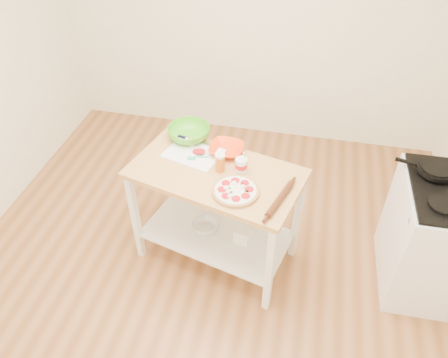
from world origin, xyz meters
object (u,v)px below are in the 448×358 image
beer_pint (220,162)px  pizza (235,191)px  green_bowl (189,133)px  shelf_glass_bowl (205,226)px  orange_bowl (226,149)px  shelf_bin (243,234)px  spatula (197,157)px  knife (189,139)px  rolling_pin (280,199)px  cutting_board (194,153)px  skillet (435,169)px  yogurt_tub (241,165)px  prep_island (216,197)px  gas_stove (438,238)px

beer_pint → pizza: bearing=-53.6°
green_bowl → shelf_glass_bowl: (0.20, -0.33, -0.66)m
orange_bowl → shelf_bin: (0.19, -0.26, -0.61)m
spatula → knife: bearing=110.3°
pizza → beer_pint: (-0.15, 0.21, 0.06)m
shelf_glass_bowl → pizza: bearing=-37.0°
shelf_glass_bowl → rolling_pin: bearing=-21.7°
cutting_board → shelf_bin: 0.75m
skillet → knife: 1.77m
yogurt_tub → green_bowl: bearing=147.1°
cutting_board → shelf_glass_bowl: size_ratio=2.21×
prep_island → shelf_bin: 0.40m
green_bowl → beer_pint: size_ratio=2.28×
skillet → yogurt_tub: yogurt_tub is taller
gas_stove → orange_bowl: 1.67m
knife → orange_bowl: (0.31, -0.09, 0.01)m
spatula → skillet: bearing=-3.1°
skillet → knife: (-1.77, 0.06, -0.06)m
pizza → yogurt_tub: 0.24m
orange_bowl → skillet: bearing=1.1°
yogurt_tub → shelf_bin: 0.64m
cutting_board → green_bowl: bearing=131.0°
knife → yogurt_tub: size_ratio=1.45×
shelf_glass_bowl → beer_pint: bearing=-1.1°
cutting_board → shelf_bin: size_ratio=3.78×
prep_island → orange_bowl: size_ratio=5.30×
skillet → yogurt_tub: 1.33m
prep_island → yogurt_tub: size_ratio=7.22×
pizza → yogurt_tub: bearing=91.3°
rolling_pin → shelf_bin: 0.68m
orange_bowl → green_bowl: (-0.32, 0.12, 0.02)m
cutting_board → green_bowl: size_ratio=1.44×
shelf_glass_bowl → shelf_bin: 0.32m
cutting_board → rolling_pin: bearing=-12.7°
spatula → yogurt_tub: bearing=-18.4°
orange_bowl → yogurt_tub: 0.24m
yogurt_tub → rolling_pin: 0.40m
gas_stove → cutting_board: (-1.84, 0.06, 0.43)m
prep_island → skillet: size_ratio=3.39×
skillet → pizza: 1.38m
pizza → orange_bowl: bearing=110.0°
prep_island → rolling_pin: rolling_pin is taller
pizza → rolling_pin: bearing=-4.0°
green_bowl → cutting_board: bearing=-64.9°
gas_stove → spatula: size_ratio=7.49×
green_bowl → spatula: bearing=-62.5°
shelf_bin → gas_stove: bearing=5.5°
orange_bowl → beer_pint: 0.21m
yogurt_tub → orange_bowl: bearing=128.5°
gas_stove → yogurt_tub: gas_stove is taller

